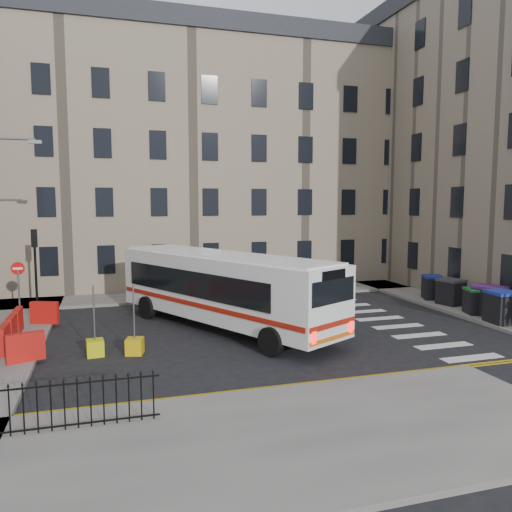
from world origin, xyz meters
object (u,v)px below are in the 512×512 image
wheelie_bin_d (451,292)px  bollard_chevron (95,348)px  bus (223,287)px  wheelie_bin_e (432,287)px  wheelie_bin_c (476,301)px  wheelie_bin_b (489,300)px  wheelie_bin_a (502,307)px  bollard_yellow (135,346)px

wheelie_bin_d → bollard_chevron: wheelie_bin_d is taller
bus → wheelie_bin_e: (12.71, 2.57, -1.07)m
bollard_chevron → wheelie_bin_c: bearing=4.0°
bus → wheelie_bin_d: 12.75m
wheelie_bin_c → wheelie_bin_e: 3.86m
wheelie_bin_b → wheelie_bin_c: (-0.32, 0.47, -0.10)m
wheelie_bin_d → bus: bearing=170.9°
wheelie_bin_a → bollard_yellow: bearing=-175.4°
bus → wheelie_bin_d: (12.67, 0.95, -1.05)m
wheelie_bin_a → wheelie_bin_d: size_ratio=1.00×
wheelie_bin_b → bollard_yellow: wheelie_bin_b is taller
wheelie_bin_a → bollard_chevron: (-17.56, 0.64, -0.59)m
bollard_chevron → wheelie_bin_d: bearing=10.9°
wheelie_bin_c → bollard_chevron: bearing=-159.3°
wheelie_bin_c → bollard_chevron: wheelie_bin_c is taller
wheelie_bin_a → wheelie_bin_b: bearing=75.3°
wheelie_bin_b → wheelie_bin_d: bearing=75.3°
wheelie_bin_b → wheelie_bin_e: (-0.03, 4.32, -0.06)m
wheelie_bin_e → bollard_yellow: 17.51m
wheelie_bin_c → wheelie_bin_d: bearing=100.2°
wheelie_bin_c → wheelie_bin_d: 2.24m
wheelie_bin_d → bollard_yellow: bearing=179.0°
wheelie_bin_c → wheelie_bin_d: size_ratio=0.94×
bus → bollard_yellow: 5.07m
bollard_yellow → bollard_chevron: size_ratio=1.00×
wheelie_bin_c → wheelie_bin_a: bearing=-80.0°
wheelie_bin_d → wheelie_bin_a: bearing=-110.0°
bus → wheelie_bin_b: size_ratio=7.57×
bus → bollard_yellow: (-3.97, -2.73, -1.59)m
bus → bollard_chevron: bus is taller
wheelie_bin_c → bollard_yellow: wheelie_bin_c is taller
wheelie_bin_b → wheelie_bin_a: bearing=-126.9°
bollard_yellow → bollard_chevron: (-1.40, 0.20, 0.00)m
bollard_yellow → wheelie_bin_b: bearing=3.4°
wheelie_bin_d → bollard_chevron: 18.38m
bus → wheelie_bin_d: size_ratio=8.13×
bollard_yellow → wheelie_bin_e: bearing=17.6°
bollard_yellow → wheelie_bin_d: bearing=12.5°
wheelie_bin_b → wheelie_bin_c: 0.58m
wheelie_bin_b → bollard_chevron: 18.13m
wheelie_bin_b → wheelie_bin_e: size_ratio=1.03×
wheelie_bin_c → bollard_chevron: (-17.79, -1.25, -0.48)m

